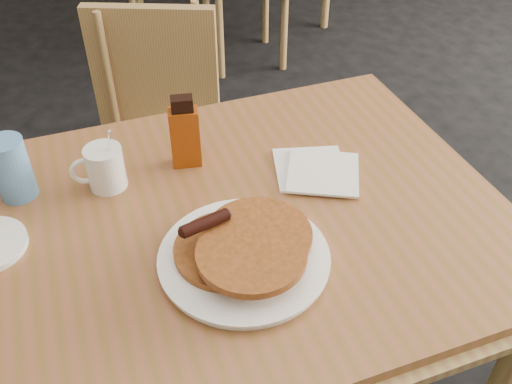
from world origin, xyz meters
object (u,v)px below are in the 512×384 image
(main_table, at_px, (196,239))
(coffee_mug, at_px, (104,167))
(syrup_bottle, at_px, (185,134))
(chair_main_far, at_px, (164,126))
(blue_tumbler, at_px, (12,169))
(pancake_plate, at_px, (244,252))

(main_table, relative_size, coffee_mug, 9.22)
(main_table, xyz_separation_m, syrup_bottle, (0.02, 0.20, 0.12))
(main_table, height_order, coffee_mug, coffee_mug)
(chair_main_far, height_order, syrup_bottle, syrup_bottle)
(blue_tumbler, bearing_deg, coffee_mug, -6.53)
(syrup_bottle, distance_m, blue_tumbler, 0.36)
(coffee_mug, bearing_deg, pancake_plate, -54.82)
(pancake_plate, bearing_deg, main_table, 119.12)
(main_table, xyz_separation_m, pancake_plate, (0.07, -0.12, 0.06))
(chair_main_far, height_order, pancake_plate, chair_main_far)
(pancake_plate, xyz_separation_m, syrup_bottle, (-0.05, 0.33, 0.05))
(pancake_plate, bearing_deg, syrup_bottle, 98.06)
(pancake_plate, xyz_separation_m, blue_tumbler, (-0.40, 0.31, 0.04))
(chair_main_far, height_order, coffee_mug, coffee_mug)
(chair_main_far, distance_m, pancake_plate, 0.88)
(pancake_plate, height_order, blue_tumbler, blue_tumbler)
(pancake_plate, relative_size, coffee_mug, 2.13)
(main_table, distance_m, syrup_bottle, 0.23)
(coffee_mug, height_order, syrup_bottle, syrup_bottle)
(chair_main_far, relative_size, coffee_mug, 5.91)
(chair_main_far, bearing_deg, blue_tumbler, -106.05)
(chair_main_far, relative_size, syrup_bottle, 5.22)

